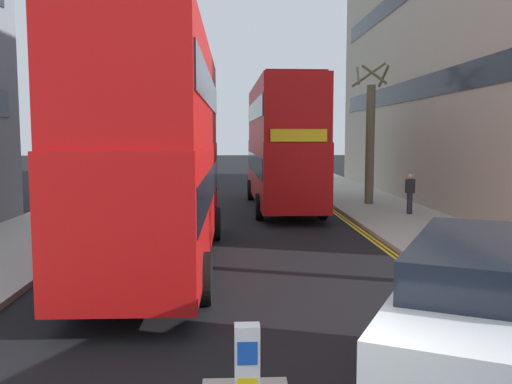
# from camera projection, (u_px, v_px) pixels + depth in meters

# --- Properties ---
(sidewalk_right) EXTENTS (4.00, 80.00, 0.14)m
(sidewalk_right) POSITION_uv_depth(u_px,v_px,m) (414.00, 225.00, 19.83)
(sidewalk_right) COLOR #ADA89E
(sidewalk_right) RESTS_ON ground
(sidewalk_left) EXTENTS (4.00, 80.00, 0.14)m
(sidewalk_left) POSITION_uv_depth(u_px,v_px,m) (51.00, 227.00, 19.22)
(sidewalk_left) COLOR #ADA89E
(sidewalk_left) RESTS_ON ground
(kerb_line_outer) EXTENTS (0.10, 56.00, 0.01)m
(kerb_line_outer) POSITION_uv_depth(u_px,v_px,m) (371.00, 237.00, 17.75)
(kerb_line_outer) COLOR yellow
(kerb_line_outer) RESTS_ON ground
(kerb_line_inner) EXTENTS (0.10, 56.00, 0.01)m
(kerb_line_inner) POSITION_uv_depth(u_px,v_px,m) (367.00, 237.00, 17.75)
(kerb_line_inner) COLOR yellow
(kerb_line_inner) RESTS_ON ground
(keep_left_bollard) EXTENTS (0.36, 0.28, 1.11)m
(keep_left_bollard) POSITION_uv_depth(u_px,v_px,m) (247.00, 377.00, 6.05)
(keep_left_bollard) COLOR silver
(keep_left_bollard) RESTS_ON traffic_island
(double_decker_bus_away) EXTENTS (2.85, 10.83, 5.64)m
(double_decker_bus_away) POSITION_uv_depth(u_px,v_px,m) (160.00, 146.00, 13.60)
(double_decker_bus_away) COLOR #B20F0F
(double_decker_bus_away) RESTS_ON ground
(double_decker_bus_oncoming) EXTENTS (2.91, 10.84, 5.64)m
(double_decker_bus_oncoming) POSITION_uv_depth(u_px,v_px,m) (282.00, 141.00, 24.49)
(double_decker_bus_oncoming) COLOR #B20F0F
(double_decker_bus_oncoming) RESTS_ON ground
(taxi_minivan) EXTENTS (3.85, 5.13, 2.12)m
(taxi_minivan) POSITION_uv_depth(u_px,v_px,m) (493.00, 339.00, 5.94)
(taxi_minivan) COLOR white
(taxi_minivan) RESTS_ON ground
(pedestrian_far) EXTENTS (0.34, 0.22, 1.62)m
(pedestrian_far) POSITION_uv_depth(u_px,v_px,m) (410.00, 193.00, 21.96)
(pedestrian_far) COLOR #2D2D38
(pedestrian_far) RESTS_ON sidewalk_right
(street_tree_near) EXTENTS (1.63, 1.55, 6.57)m
(street_tree_near) POSITION_uv_depth(u_px,v_px,m) (370.00, 139.00, 25.15)
(street_tree_near) COLOR #6B6047
(street_tree_near) RESTS_ON sidewalk_right
(townhouse_terrace_right) EXTENTS (10.08, 28.00, 14.37)m
(townhouse_terrace_right) POSITION_uv_depth(u_px,v_px,m) (505.00, 57.00, 27.18)
(townhouse_terrace_right) COLOR #B2A893
(townhouse_terrace_right) RESTS_ON ground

